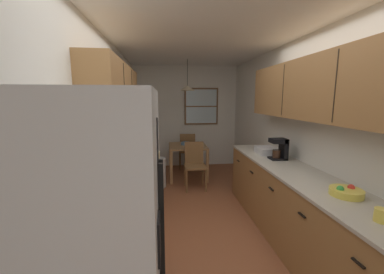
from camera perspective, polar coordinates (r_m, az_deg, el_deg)
ground_plane at (r=3.86m, az=2.12°, el=-17.52°), size 12.00×12.00×0.00m
wall_left at (r=3.53m, az=-19.93°, el=1.15°), size 0.10×9.00×2.55m
wall_right at (r=3.92m, az=22.18°, el=1.76°), size 0.10×9.00×2.55m
wall_back at (r=6.10m, az=-1.55°, el=4.92°), size 4.40×0.10×2.55m
ceiling_slab at (r=3.55m, az=2.40°, el=23.12°), size 4.40×9.00×0.08m
refrigerator at (r=1.55m, az=-22.87°, el=-24.78°), size 0.76×0.76×1.79m
stove_range at (r=2.35m, az=-18.53°, el=-23.92°), size 0.66×0.60×1.10m
microwave_over_range at (r=2.01m, az=-23.41°, el=5.21°), size 0.39×0.60×0.33m
counter_left at (r=3.44m, az=-14.31°, el=-13.05°), size 0.64×1.86×0.90m
upper_cabinets_left at (r=3.16m, az=-18.00°, el=10.27°), size 0.33×1.94×0.68m
counter_right at (r=3.20m, az=23.60°, el=-15.36°), size 0.64×3.18×0.90m
upper_cabinets_right at (r=2.96m, az=28.26°, el=10.25°), size 0.33×2.86×0.69m
dining_table at (r=5.19m, az=-1.07°, el=-3.33°), size 0.80×0.84×0.73m
dining_chair_near at (r=4.62m, az=0.65°, el=-6.29°), size 0.40×0.40×0.90m
dining_chair_far at (r=5.82m, az=-1.16°, el=-3.00°), size 0.41×0.41×0.90m
pendant_light at (r=5.07m, az=-1.11°, el=11.76°), size 0.32×0.32×0.64m
back_window at (r=6.06m, az=2.26°, el=7.41°), size 0.86×0.05×0.93m
trash_bin at (r=4.77m, az=-8.38°, el=-8.51°), size 0.33×0.33×0.58m
storage_canister at (r=2.64m, az=-16.74°, el=-7.67°), size 0.12×0.12×0.18m
dish_towel at (r=2.42m, az=-8.91°, el=-21.72°), size 0.02×0.16×0.24m
coffee_maker at (r=3.51m, az=20.53°, el=-2.60°), size 0.22×0.18×0.29m
mug_by_coffeemaker at (r=2.15m, az=38.83°, el=-14.53°), size 0.12×0.09×0.10m
fruit_bowl at (r=2.52m, az=33.25°, el=-10.99°), size 0.27×0.27×0.09m
dish_rack at (r=3.81m, az=17.58°, el=-3.13°), size 0.28×0.34×0.10m
table_serving_bowl at (r=5.22m, az=-1.58°, el=-1.56°), size 0.21×0.21×0.06m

